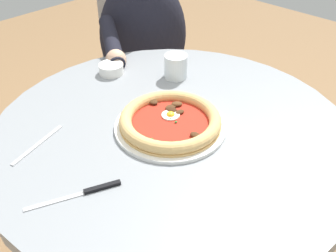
{
  "coord_description": "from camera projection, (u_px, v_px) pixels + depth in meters",
  "views": [
    {
      "loc": [
        -0.59,
        -0.56,
        1.34
      ],
      "look_at": [
        0.01,
        0.02,
        0.72
      ],
      "focal_mm": 41.0,
      "sensor_mm": 36.0,
      "label": 1
    }
  ],
  "objects": [
    {
      "name": "dining_table",
      "position": [
        172.0,
        168.0,
        1.1
      ],
      "size": [
        0.96,
        0.96,
        0.74
      ],
      "color": "gray",
      "rests_on": "ground"
    },
    {
      "name": "pizza_on_plate",
      "position": [
        169.0,
        121.0,
        1.0
      ],
      "size": [
        0.29,
        0.29,
        0.04
      ],
      "color": "white",
      "rests_on": "dining_table"
    },
    {
      "name": "water_glass",
      "position": [
        176.0,
        68.0,
        1.21
      ],
      "size": [
        0.07,
        0.07,
        0.08
      ],
      "color": "silver",
      "rests_on": "dining_table"
    },
    {
      "name": "steak_knife",
      "position": [
        88.0,
        191.0,
        0.82
      ],
      "size": [
        0.19,
        0.09,
        0.01
      ],
      "color": "silver",
      "rests_on": "dining_table"
    },
    {
      "name": "ramekin_capers",
      "position": [
        111.0,
        69.0,
        1.24
      ],
      "size": [
        0.08,
        0.08,
        0.03
      ],
      "color": "white",
      "rests_on": "dining_table"
    },
    {
      "name": "fork_utensil",
      "position": [
        38.0,
        144.0,
        0.95
      ],
      "size": [
        0.17,
        0.06,
        0.0
      ],
      "color": "#BCBCC1",
      "rests_on": "dining_table"
    },
    {
      "name": "diner_person",
      "position": [
        145.0,
        80.0,
        1.7
      ],
      "size": [
        0.55,
        0.43,
        1.13
      ],
      "color": "#282833",
      "rests_on": "ground"
    },
    {
      "name": "cafe_chair_diner",
      "position": [
        141.0,
        60.0,
        1.79
      ],
      "size": [
        0.55,
        0.55,
        0.87
      ],
      "color": "beige",
      "rests_on": "ground"
    }
  ]
}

